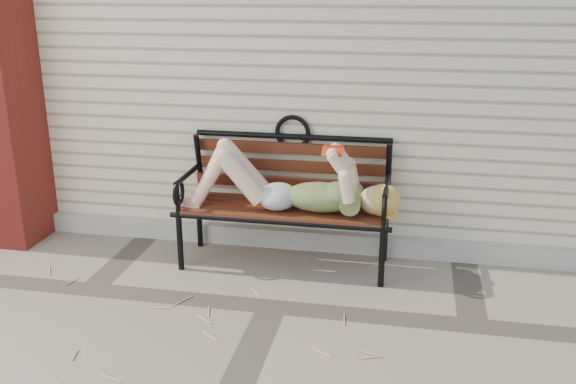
# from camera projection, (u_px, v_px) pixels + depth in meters

# --- Properties ---
(ground) EXTENTS (80.00, 80.00, 0.00)m
(ground) POSITION_uv_depth(u_px,v_px,m) (272.00, 307.00, 4.10)
(ground) COLOR gray
(ground) RESTS_ON ground
(house_wall) EXTENTS (8.00, 4.00, 3.00)m
(house_wall) POSITION_uv_depth(u_px,v_px,m) (335.00, 31.00, 6.43)
(house_wall) COLOR beige
(house_wall) RESTS_ON ground
(foundation_strip) EXTENTS (8.00, 0.10, 0.15)m
(foundation_strip) POSITION_uv_depth(u_px,v_px,m) (299.00, 239.00, 4.98)
(foundation_strip) COLOR #AFAC9E
(foundation_strip) RESTS_ON ground
(garden_bench) EXTENTS (1.62, 0.65, 1.05)m
(garden_bench) POSITION_uv_depth(u_px,v_px,m) (287.00, 184.00, 4.62)
(garden_bench) COLOR black
(garden_bench) RESTS_ON ground
(reading_woman) EXTENTS (1.53, 0.35, 0.48)m
(reading_woman) POSITION_uv_depth(u_px,v_px,m) (285.00, 185.00, 4.49)
(reading_woman) COLOR #0A3C4A
(reading_woman) RESTS_ON ground
(straw_scatter) EXTENTS (2.97, 1.52, 0.01)m
(straw_scatter) POSITION_uv_depth(u_px,v_px,m) (98.00, 335.00, 3.77)
(straw_scatter) COLOR tan
(straw_scatter) RESTS_ON ground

